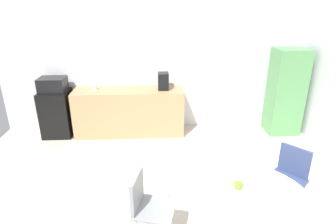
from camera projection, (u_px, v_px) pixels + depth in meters
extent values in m
cube|color=silver|center=(153.00, 65.00, 5.61)|extent=(6.00, 0.10, 2.60)
cube|color=tan|center=(129.00, 112.00, 5.58)|extent=(2.10, 0.60, 0.90)
cube|color=black|center=(57.00, 113.00, 5.51)|extent=(0.54, 0.54, 0.90)
cube|color=black|center=(53.00, 84.00, 5.30)|extent=(0.48, 0.38, 0.26)
cube|color=#599959|center=(286.00, 92.00, 5.50)|extent=(0.60, 0.50, 1.67)
cylinder|color=white|center=(248.00, 198.00, 2.76)|extent=(1.23, 1.23, 0.03)
cylinder|color=silver|center=(290.00, 208.00, 3.36)|extent=(0.02, 0.02, 0.42)
cylinder|color=silver|center=(265.00, 196.00, 3.57)|extent=(0.02, 0.02, 0.42)
cylinder|color=silver|center=(300.00, 196.00, 3.57)|extent=(0.02, 0.02, 0.42)
cylinder|color=silver|center=(276.00, 185.00, 3.77)|extent=(0.02, 0.02, 0.42)
cube|color=#384772|center=(285.00, 181.00, 3.48)|extent=(0.59, 0.59, 0.03)
cube|color=#384772|center=(294.00, 161.00, 3.53)|extent=(0.28, 0.31, 0.38)
cylinder|color=silver|center=(172.00, 217.00, 3.22)|extent=(0.02, 0.02, 0.42)
cylinder|color=silver|center=(145.00, 214.00, 3.28)|extent=(0.02, 0.02, 0.42)
cube|color=gray|center=(155.00, 209.00, 3.02)|extent=(0.51, 0.51, 0.03)
cube|color=gray|center=(137.00, 191.00, 2.98)|extent=(0.13, 0.38, 0.38)
cylinder|color=silver|center=(239.00, 189.00, 2.81)|extent=(0.25, 0.25, 0.07)
sphere|color=orange|center=(237.00, 184.00, 2.82)|extent=(0.07, 0.07, 0.07)
sphere|color=#66B233|center=(238.00, 188.00, 2.77)|extent=(0.07, 0.07, 0.07)
sphere|color=yellow|center=(239.00, 186.00, 2.80)|extent=(0.07, 0.07, 0.07)
sphere|color=yellow|center=(240.00, 186.00, 2.80)|extent=(0.07, 0.07, 0.07)
sphere|color=#66B233|center=(240.00, 184.00, 2.79)|extent=(0.07, 0.07, 0.07)
cylinder|color=white|center=(95.00, 87.00, 5.44)|extent=(0.08, 0.08, 0.09)
torus|color=white|center=(98.00, 86.00, 5.44)|extent=(0.06, 0.01, 0.06)
cube|color=black|center=(163.00, 81.00, 5.39)|extent=(0.20, 0.24, 0.32)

